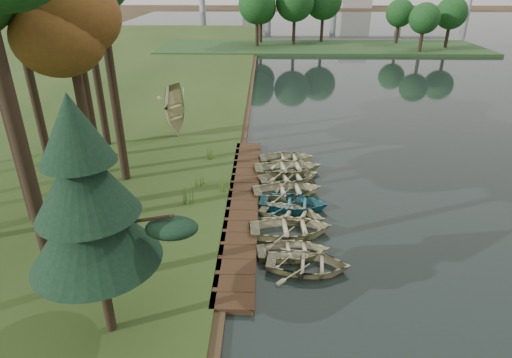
{
  "coord_description": "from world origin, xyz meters",
  "views": [
    {
      "loc": [
        -0.48,
        -19.31,
        10.8
      ],
      "look_at": [
        -0.93,
        0.13,
        1.39
      ],
      "focal_mm": 30.0,
      "sensor_mm": 36.0,
      "label": 1
    }
  ],
  "objects_px": {
    "rowboat_1": "(294,250)",
    "stored_rowboat": "(177,131)",
    "boardwalk": "(243,202)",
    "rowboat_2": "(291,227)",
    "rowboat_0": "(308,263)",
    "pine_tree": "(87,200)"
  },
  "relations": [
    {
      "from": "rowboat_2",
      "to": "pine_tree",
      "type": "height_order",
      "value": "pine_tree"
    },
    {
      "from": "rowboat_1",
      "to": "rowboat_2",
      "type": "relative_size",
      "value": 0.81
    },
    {
      "from": "rowboat_2",
      "to": "pine_tree",
      "type": "distance_m",
      "value": 9.85
    },
    {
      "from": "stored_rowboat",
      "to": "rowboat_0",
      "type": "bearing_deg",
      "value": -120.76
    },
    {
      "from": "boardwalk",
      "to": "stored_rowboat",
      "type": "relative_size",
      "value": 4.27
    },
    {
      "from": "rowboat_1",
      "to": "pine_tree",
      "type": "relative_size",
      "value": 0.39
    },
    {
      "from": "rowboat_0",
      "to": "pine_tree",
      "type": "xyz_separation_m",
      "value": [
        -6.71,
        -3.54,
        4.68
      ]
    },
    {
      "from": "rowboat_2",
      "to": "pine_tree",
      "type": "relative_size",
      "value": 0.48
    },
    {
      "from": "rowboat_1",
      "to": "rowboat_2",
      "type": "height_order",
      "value": "rowboat_2"
    },
    {
      "from": "rowboat_0",
      "to": "rowboat_1",
      "type": "bearing_deg",
      "value": 35.71
    },
    {
      "from": "rowboat_2",
      "to": "rowboat_1",
      "type": "bearing_deg",
      "value": 175.9
    },
    {
      "from": "rowboat_1",
      "to": "rowboat_0",
      "type": "bearing_deg",
      "value": -156.8
    },
    {
      "from": "rowboat_0",
      "to": "rowboat_2",
      "type": "xyz_separation_m",
      "value": [
        -0.55,
        2.58,
        0.04
      ]
    },
    {
      "from": "rowboat_0",
      "to": "rowboat_1",
      "type": "relative_size",
      "value": 1.11
    },
    {
      "from": "rowboat_1",
      "to": "stored_rowboat",
      "type": "height_order",
      "value": "stored_rowboat"
    },
    {
      "from": "stored_rowboat",
      "to": "rowboat_1",
      "type": "bearing_deg",
      "value": -120.8
    },
    {
      "from": "rowboat_2",
      "to": "stored_rowboat",
      "type": "bearing_deg",
      "value": 26.36
    },
    {
      "from": "rowboat_1",
      "to": "pine_tree",
      "type": "xyz_separation_m",
      "value": [
        -6.2,
        -4.47,
        4.71
      ]
    },
    {
      "from": "rowboat_1",
      "to": "stored_rowboat",
      "type": "relative_size",
      "value": 0.82
    },
    {
      "from": "rowboat_0",
      "to": "stored_rowboat",
      "type": "bearing_deg",
      "value": 35.14
    },
    {
      "from": "rowboat_2",
      "to": "stored_rowboat",
      "type": "xyz_separation_m",
      "value": [
        -7.49,
        12.14,
        0.25
      ]
    },
    {
      "from": "boardwalk",
      "to": "stored_rowboat",
      "type": "distance_m",
      "value": 10.66
    }
  ]
}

